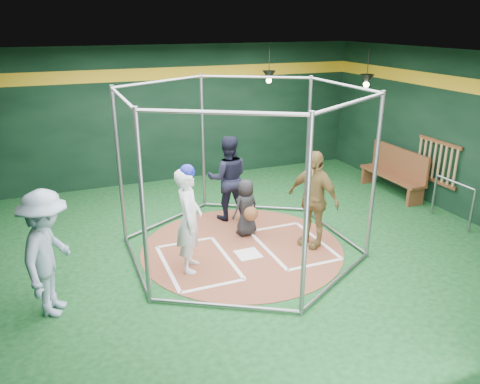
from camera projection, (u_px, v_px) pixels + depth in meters
name	position (u px, v px, depth m)	size (l,w,h in m)	color
room_shell	(242.00, 159.00, 8.26)	(10.10, 9.10, 3.53)	#0D3A16
clay_disc	(242.00, 248.00, 8.86)	(3.80, 3.80, 0.01)	brown
home_plate	(248.00, 254.00, 8.59)	(0.43, 0.43, 0.01)	white
batter_box_left	(198.00, 262.00, 8.30)	(1.17, 1.77, 0.01)	white
batter_box_right	(293.00, 244.00, 8.97)	(1.17, 1.77, 0.01)	white
batting_cage	(242.00, 173.00, 8.34)	(4.05, 4.67, 3.00)	gray
bat_rack	(437.00, 162.00, 10.57)	(0.07, 1.25, 0.98)	brown
pendant_lamp_near	(269.00, 76.00, 11.81)	(0.34, 0.34, 0.90)	black
pendant_lamp_far	(367.00, 79.00, 11.05)	(0.34, 0.34, 0.90)	black
batter_figure	(189.00, 219.00, 7.80)	(0.65, 0.77, 1.88)	white
visitor_leopard	(313.00, 199.00, 8.68)	(1.09, 0.45, 1.85)	#A48746
catcher_figure	(246.00, 208.00, 9.20)	(0.64, 0.64, 1.15)	black
umpire	(228.00, 178.00, 9.88)	(0.88, 0.69, 1.82)	black
bystander_blue	(48.00, 254.00, 6.62)	(1.23, 0.71, 1.90)	#8EA4BC
dugout_bench	(395.00, 171.00, 11.49)	(0.46, 1.96, 1.14)	brown
steel_railing	(453.00, 195.00, 9.76)	(0.05, 1.08, 0.93)	gray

